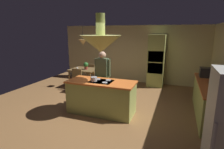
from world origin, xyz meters
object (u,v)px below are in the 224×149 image
(chair_facing_island, at_px, (76,79))
(canister_flour, at_px, (216,87))
(person_at_island, at_px, (103,74))
(dining_table, at_px, (84,71))
(kitchen_island, at_px, (101,97))
(canister_sugar, at_px, (215,84))
(microwave_on_counter, at_px, (208,72))
(cup_on_table, at_px, (77,69))
(cooking_pot_on_cooktop, at_px, (94,79))
(potted_plant_on_table, at_px, (86,65))
(chair_by_back_wall, at_px, (91,72))
(oven_tower, at_px, (156,61))

(chair_facing_island, xyz_separation_m, canister_flour, (4.54, -1.27, 0.53))
(person_at_island, bearing_deg, dining_table, 135.75)
(chair_facing_island, height_order, canister_flour, canister_flour)
(kitchen_island, relative_size, chair_facing_island, 2.19)
(person_at_island, xyz_separation_m, chair_facing_island, (-1.45, 0.74, -0.46))
(canister_sugar, bearing_deg, microwave_on_counter, 90.00)
(cup_on_table, bearing_deg, canister_flour, -19.91)
(chair_facing_island, xyz_separation_m, cooking_pot_on_cooktop, (1.54, -1.56, 0.51))
(microwave_on_counter, bearing_deg, dining_table, 173.23)
(potted_plant_on_table, xyz_separation_m, canister_sugar, (4.41, -1.70, 0.11))
(potted_plant_on_table, relative_size, canister_flour, 1.56)
(canister_flour, xyz_separation_m, cooking_pot_on_cooktop, (-3.00, -0.30, -0.02))
(chair_by_back_wall, distance_m, microwave_on_counter, 4.73)
(person_at_island, height_order, cup_on_table, person_at_island)
(kitchen_island, xyz_separation_m, chair_by_back_wall, (-1.70, 2.77, 0.03))
(kitchen_island, relative_size, potted_plant_on_table, 6.35)
(person_at_island, xyz_separation_m, cup_on_table, (-1.63, 1.19, -0.16))
(chair_facing_island, relative_size, canister_flour, 4.53)
(person_at_island, relative_size, chair_facing_island, 1.93)
(oven_tower, xyz_separation_m, person_at_island, (-1.35, -2.56, -0.12))
(oven_tower, bearing_deg, canister_sugar, -59.01)
(oven_tower, height_order, cooking_pot_on_cooktop, oven_tower)
(dining_table, xyz_separation_m, cooking_pot_on_cooktop, (1.54, -2.23, 0.35))
(oven_tower, relative_size, chair_facing_island, 2.49)
(canister_flour, relative_size, cooking_pot_on_cooktop, 1.07)
(oven_tower, distance_m, potted_plant_on_table, 2.93)
(canister_sugar, bearing_deg, cooking_pot_on_cooktop, -170.99)
(microwave_on_counter, bearing_deg, oven_tower, 135.97)
(oven_tower, xyz_separation_m, chair_by_back_wall, (-2.80, -0.48, -0.58))
(oven_tower, distance_m, chair_by_back_wall, 2.90)
(oven_tower, bearing_deg, kitchen_island, -108.74)
(dining_table, height_order, cup_on_table, cup_on_table)
(dining_table, distance_m, cooking_pot_on_cooktop, 2.73)
(chair_by_back_wall, height_order, canister_flour, canister_flour)
(potted_plant_on_table, bearing_deg, chair_by_back_wall, 99.96)
(dining_table, distance_m, microwave_on_counter, 4.59)
(potted_plant_on_table, bearing_deg, cooking_pot_on_cooktop, -57.03)
(person_at_island, xyz_separation_m, cooking_pot_on_cooktop, (0.09, -0.82, 0.05))
(chair_facing_island, relative_size, chair_by_back_wall, 1.00)
(oven_tower, height_order, person_at_island, oven_tower)
(oven_tower, distance_m, cup_on_table, 3.29)
(cup_on_table, distance_m, microwave_on_counter, 4.74)
(cooking_pot_on_cooktop, bearing_deg, kitchen_island, 39.09)
(kitchen_island, relative_size, chair_by_back_wall, 2.19)
(microwave_on_counter, bearing_deg, potted_plant_on_table, 173.69)
(cup_on_table, height_order, canister_flour, canister_flour)
(kitchen_island, distance_m, cooking_pot_on_cooktop, 0.58)
(cup_on_table, xyz_separation_m, microwave_on_counter, (4.72, -0.32, 0.27))
(potted_plant_on_table, distance_m, cooking_pot_on_cooktop, 2.60)
(kitchen_island, height_order, chair_by_back_wall, kitchen_island)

